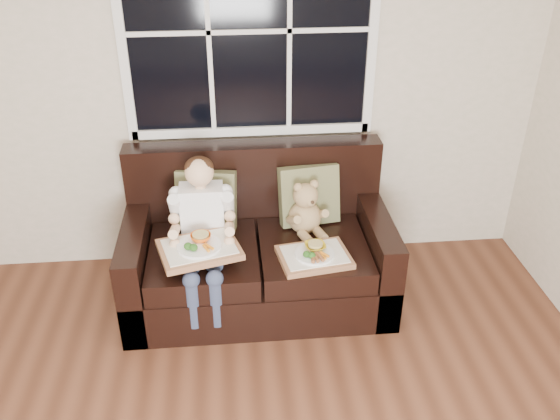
{
  "coord_description": "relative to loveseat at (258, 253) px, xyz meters",
  "views": [
    {
      "loc": [
        0.14,
        -1.24,
        2.52
      ],
      "look_at": [
        0.43,
        1.85,
        0.73
      ],
      "focal_mm": 38.0,
      "sensor_mm": 36.0,
      "label": 1
    }
  ],
  "objects": [
    {
      "name": "window_back",
      "position": [
        0.0,
        0.46,
        1.34
      ],
      "size": [
        1.62,
        0.04,
        1.37
      ],
      "color": "black",
      "rests_on": "room_walls"
    },
    {
      "name": "teddy_bear",
      "position": [
        0.31,
        0.02,
        0.29
      ],
      "size": [
        0.26,
        0.31,
        0.38
      ],
      "rotation": [
        0.0,
        0.0,
        0.31
      ],
      "color": "tan",
      "rests_on": "loveseat"
    },
    {
      "name": "pillow_left",
      "position": [
        -0.32,
        0.15,
        0.34
      ],
      "size": [
        0.41,
        0.24,
        0.4
      ],
      "rotation": [
        -0.21,
        0.0,
        -0.18
      ],
      "color": "#696541",
      "rests_on": "loveseat"
    },
    {
      "name": "tray_right",
      "position": [
        0.33,
        -0.31,
        0.17
      ],
      "size": [
        0.47,
        0.38,
        0.1
      ],
      "rotation": [
        0.0,
        0.0,
        0.16
      ],
      "color": "#AC764D",
      "rests_on": "loveseat"
    },
    {
      "name": "room_walls",
      "position": [
        -0.3,
        -2.02,
        1.28
      ],
      "size": [
        4.52,
        5.02,
        2.71
      ],
      "color": "beige",
      "rests_on": "ground"
    },
    {
      "name": "pillow_right",
      "position": [
        0.36,
        0.15,
        0.34
      ],
      "size": [
        0.42,
        0.24,
        0.41
      ],
      "rotation": [
        -0.21,
        0.0,
        0.16
      ],
      "color": "#696541",
      "rests_on": "loveseat"
    },
    {
      "name": "child",
      "position": [
        -0.34,
        -0.12,
        0.34
      ],
      "size": [
        0.39,
        0.6,
        0.89
      ],
      "color": "white",
      "rests_on": "loveseat"
    },
    {
      "name": "tray_left",
      "position": [
        -0.36,
        -0.31,
        0.27
      ],
      "size": [
        0.54,
        0.46,
        0.11
      ],
      "rotation": [
        0.0,
        0.0,
        0.27
      ],
      "color": "#AC764D",
      "rests_on": "child"
    },
    {
      "name": "loveseat",
      "position": [
        0.0,
        0.0,
        0.0
      ],
      "size": [
        1.7,
        0.92,
        0.96
      ],
      "color": "black",
      "rests_on": "ground"
    }
  ]
}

